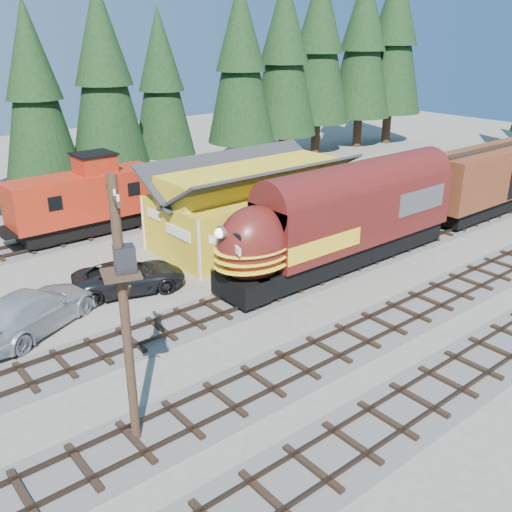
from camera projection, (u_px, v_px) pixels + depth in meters
ground at (382, 296)px, 28.83m from camera, size 120.00×120.00×0.00m
track_siding at (431, 233)px, 37.57m from camera, size 68.00×3.20×0.33m
track_spur at (54, 243)px, 35.82m from camera, size 32.00×3.20×0.33m
depot at (252, 196)px, 35.26m from camera, size 12.80×7.00×5.30m
conifer_backdrop at (220, 59)px, 47.49m from camera, size 80.37×23.01×17.53m
locomotive at (336, 225)px, 31.12m from camera, size 16.44×3.27×4.47m
boxcar at (497, 176)px, 41.04m from camera, size 14.39×3.08×4.52m
caboose at (85, 200)px, 36.33m from camera, size 9.43×2.73×4.90m
utility_pole at (124, 300)px, 16.98m from camera, size 1.37×2.12×8.93m
pickup_truck_a at (129, 277)px, 29.17m from camera, size 6.17×4.12×1.57m
pickup_truck_b at (32, 310)px, 25.34m from camera, size 7.04×5.33×1.90m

